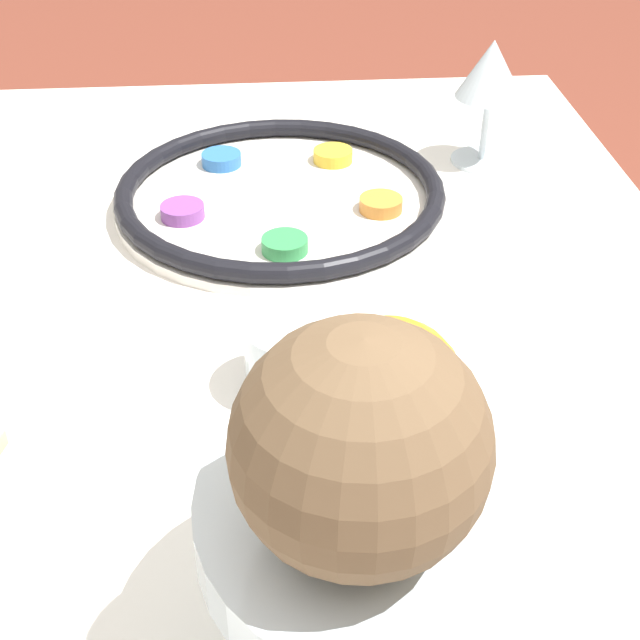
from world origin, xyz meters
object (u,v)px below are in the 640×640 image
coconut (360,447)px  fruit_stand (400,530)px  wine_glass (491,75)px  orange_fruit (388,393)px  cup_near (295,361)px  seder_plate (280,195)px

coconut → fruit_stand: bearing=134.1°
wine_glass → orange_fruit: orange_fruit is taller
orange_fruit → cup_near: bearing=-168.4°
wine_glass → fruit_stand: bearing=-17.2°
cup_near → wine_glass: bearing=149.3°
seder_plate → coconut: size_ratio=2.92×
seder_plate → coconut: coconut is taller
seder_plate → wine_glass: (-0.09, 0.24, 0.09)m
seder_plate → fruit_stand: fruit_stand is taller
fruit_stand → coconut: 0.09m
coconut → cup_near: size_ratio=1.55×
orange_fruit → fruit_stand: bearing=7.6°
wine_glass → orange_fruit: bearing=-18.5°
fruit_stand → cup_near: (-0.22, -0.04, -0.06)m
fruit_stand → cup_near: bearing=-169.0°
fruit_stand → orange_fruit: orange_fruit is taller
seder_plate → coconut: bearing=1.8°
wine_glass → cup_near: size_ratio=1.87×
coconut → seder_plate: bearing=-178.2°
wine_glass → seder_plate: bearing=-68.2°
wine_glass → fruit_stand: (0.62, -0.19, -0.01)m
wine_glass → cup_near: (0.40, -0.24, -0.07)m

